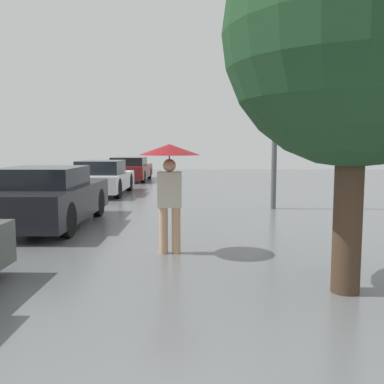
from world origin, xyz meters
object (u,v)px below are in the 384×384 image
parked_car_third (102,178)px  parked_car_farthest (130,169)px  pedestrian (169,168)px  street_lamp (275,99)px  tree (355,36)px  parked_car_second (46,197)px

parked_car_third → parked_car_farthest: bearing=89.8°
parked_car_third → parked_car_farthest: 5.94m
pedestrian → street_lamp: (2.49, 4.85, 1.55)m
pedestrian → parked_car_farthest: 14.49m
pedestrian → tree: tree is taller
parked_car_farthest → parked_car_third: bearing=-90.2°
pedestrian → tree: size_ratio=0.39×
parked_car_third → street_lamp: (5.41, -3.40, 2.36)m
parked_car_second → parked_car_farthest: parked_car_second is taller
parked_car_second → street_lamp: (5.28, 2.49, 2.32)m
parked_car_farthest → parked_car_second: bearing=-89.5°
parked_car_third → parked_car_second: bearing=-88.8°
parked_car_farthest → pedestrian: bearing=-78.5°
parked_car_third → pedestrian: bearing=-70.5°
tree → parked_car_farthest: bearing=107.6°
parked_car_third → parked_car_farthest: size_ratio=0.94×
parked_car_second → tree: bearing=-39.7°
parked_car_second → parked_car_third: 5.89m
pedestrian → tree: 3.21m
parked_car_second → street_lamp: bearing=25.2°
parked_car_second → street_lamp: street_lamp is taller
parked_car_farthest → street_lamp: street_lamp is taller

